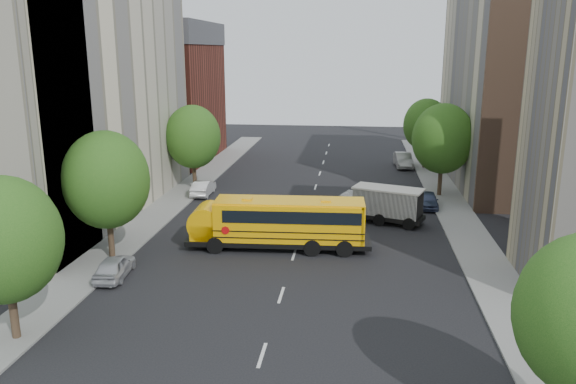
% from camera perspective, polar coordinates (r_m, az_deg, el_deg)
% --- Properties ---
extents(ground, '(120.00, 120.00, 0.00)m').
position_cam_1_polar(ground, '(37.16, 0.96, -5.32)').
color(ground, black).
rests_on(ground, ground).
extents(sidewalk_left, '(3.00, 80.00, 0.12)m').
position_cam_1_polar(sidewalk_left, '(44.38, -13.28, -2.35)').
color(sidewalk_left, slate).
rests_on(sidewalk_left, ground).
extents(sidewalk_right, '(3.00, 80.00, 0.12)m').
position_cam_1_polar(sidewalk_right, '(42.44, 17.37, -3.39)').
color(sidewalk_right, slate).
rests_on(sidewalk_right, ground).
extents(lane_markings, '(0.15, 64.00, 0.01)m').
position_cam_1_polar(lane_markings, '(46.66, 2.26, -1.23)').
color(lane_markings, silver).
rests_on(lane_markings, ground).
extents(building_left_cream, '(10.00, 26.00, 20.00)m').
position_cam_1_polar(building_left_cream, '(46.28, -21.26, 10.27)').
color(building_left_cream, beige).
rests_on(building_left_cream, ground).
extents(building_left_redbrick, '(10.00, 15.00, 13.00)m').
position_cam_1_polar(building_left_redbrick, '(66.72, -12.11, 8.82)').
color(building_left_redbrick, maroon).
rests_on(building_left_redbrick, ground).
extents(building_right_far, '(10.00, 22.00, 18.00)m').
position_cam_1_polar(building_right_far, '(56.78, 21.96, 9.76)').
color(building_right_far, '#BFB594').
rests_on(building_right_far, ground).
extents(building_right_sidewall, '(10.10, 0.30, 18.00)m').
position_cam_1_polar(building_right_sidewall, '(46.24, 25.36, 8.63)').
color(building_right_sidewall, brown).
rests_on(building_right_sidewall, ground).
extents(street_tree_0, '(4.80, 4.80, 7.41)m').
position_cam_1_polar(street_tree_0, '(26.63, -26.88, -4.37)').
color(street_tree_0, '#38281C').
rests_on(street_tree_0, ground).
extents(street_tree_1, '(5.12, 5.12, 7.90)m').
position_cam_1_polar(street_tree_1, '(34.95, -17.98, 1.17)').
color(street_tree_1, '#38281C').
rests_on(street_tree_1, ground).
extents(street_tree_2, '(4.99, 4.99, 7.71)m').
position_cam_1_polar(street_tree_2, '(51.55, -9.64, 5.55)').
color(street_tree_2, '#38281C').
rests_on(street_tree_2, ground).
extents(street_tree_4, '(5.25, 5.25, 8.10)m').
position_cam_1_polar(street_tree_4, '(49.92, 15.45, 5.24)').
color(street_tree_4, '#38281C').
rests_on(street_tree_4, ground).
extents(street_tree_5, '(4.86, 4.86, 7.51)m').
position_cam_1_polar(street_tree_5, '(61.76, 13.88, 6.63)').
color(street_tree_5, '#38281C').
rests_on(street_tree_5, ground).
extents(school_bus, '(11.88, 3.38, 3.32)m').
position_cam_1_polar(school_bus, '(35.84, -1.13, -2.94)').
color(school_bus, black).
rests_on(school_bus, ground).
extents(safari_truck, '(6.58, 4.10, 2.66)m').
position_cam_1_polar(safari_truck, '(42.03, 9.52, -1.17)').
color(safari_truck, black).
rests_on(safari_truck, ground).
extents(parked_car_0, '(1.84, 3.89, 1.29)m').
position_cam_1_polar(parked_car_0, '(33.18, -17.21, -7.25)').
color(parked_car_0, '#A9ABB0').
rests_on(parked_car_0, ground).
extents(parked_car_1, '(1.47, 4.04, 1.32)m').
position_cam_1_polar(parked_car_1, '(49.91, -8.60, 0.43)').
color(parked_car_1, silver).
rests_on(parked_car_1, ground).
extents(parked_car_4, '(1.66, 3.78, 1.27)m').
position_cam_1_polar(parked_car_4, '(46.85, 14.06, -0.79)').
color(parked_car_4, '#384362').
rests_on(parked_car_4, ground).
extents(parked_car_5, '(1.95, 4.85, 1.57)m').
position_cam_1_polar(parked_car_5, '(62.55, 11.62, 3.20)').
color(parked_car_5, gray).
rests_on(parked_car_5, ground).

